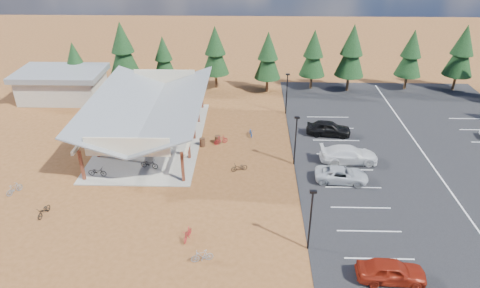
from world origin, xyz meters
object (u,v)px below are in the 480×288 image
bike_14 (251,132)px  bike_16 (239,167)px  trash_bin_1 (218,140)px  bike_0 (97,172)px  car_2 (341,175)px  trash_bin_0 (202,142)px  bike_6 (187,125)px  bike_4 (149,164)px  bike_9 (14,189)px  car_4 (329,128)px  bike_2 (129,127)px  bike_3 (139,115)px  bike_13 (202,256)px  car_3 (349,154)px  outbuilding (62,84)px  bike_7 (186,106)px  bike_1 (117,142)px  lamp_post_1 (296,137)px  bike_5 (166,149)px  bike_11 (188,234)px  lamp_post_0 (311,216)px  car_0 (391,271)px  lamp_post_2 (287,91)px  bike_15 (221,140)px  bike_pavilion (149,106)px

bike_14 → bike_16: size_ratio=1.01×
trash_bin_1 → bike_14: bearing=27.8°
bike_0 → car_2: size_ratio=0.36×
trash_bin_0 → bike_6: bearing=118.5°
trash_bin_1 → bike_16: size_ratio=0.57×
bike_4 → bike_9: (-11.01, -4.35, -0.09)m
bike_9 → car_4: 31.65m
trash_bin_1 → bike_2: 10.48m
bike_14 → bike_3: bearing=155.7°
bike_3 → bike_14: (13.35, -4.02, -0.13)m
bike_13 → car_3: car_3 is taller
trash_bin_1 → trash_bin_0: bearing=-157.6°
outbuilding → bike_0: bearing=-60.9°
bike_7 → bike_16: bearing=-156.9°
bike_4 → bike_6: size_ratio=1.16×
car_2 → bike_1: bearing=80.3°
lamp_post_1 → bike_5: 13.23m
lamp_post_1 → trash_bin_0: lamp_post_1 is taller
bike_5 → bike_11: (3.96, -12.74, -0.16)m
lamp_post_0 → bike_13: size_ratio=3.15×
bike_14 → car_0: (9.41, -20.90, 0.40)m
lamp_post_0 → bike_13: lamp_post_0 is taller
bike_1 → car_3: car_3 is taller
bike_4 → lamp_post_2: bearing=-32.9°
lamp_post_1 → bike_15: size_ratio=3.26×
bike_1 → bike_15: bike_1 is taller
bike_0 → bike_3: bearing=0.4°
bike_pavilion → bike_2: 4.72m
car_3 → car_2: bearing=158.1°
bike_0 → bike_15: size_ratio=1.11×
outbuilding → bike_14: bearing=-22.1°
bike_2 → bike_14: size_ratio=1.04×
bike_7 → bike_16: bike_7 is taller
bike_1 → car_0: 29.55m
bike_14 → bike_16: (-1.09, -7.38, -0.00)m
bike_pavilion → car_3: 21.09m
bike_11 → bike_13: size_ratio=0.97×
bike_4 → car_0: (19.14, -13.66, 0.25)m
bike_11 → bike_16: bike_11 is taller
trash_bin_0 → car_3: car_3 is taller
bike_5 → car_3: (18.33, -1.02, 0.23)m
bike_pavilion → car_3: bike_pavilion is taller
car_4 → car_2: bearing=-174.8°
bike_pavilion → lamp_post_2: (15.00, 7.00, -0.85)m
lamp_post_0 → bike_14: bearing=103.3°
lamp_post_0 → bike_6: (-11.60, 19.52, -2.47)m
lamp_post_2 → bike_6: size_ratio=3.32×
bike_0 → bike_15: bearing=-54.2°
bike_0 → bike_15: 12.98m
outbuilding → lamp_post_1: (29.00, -16.00, 0.95)m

